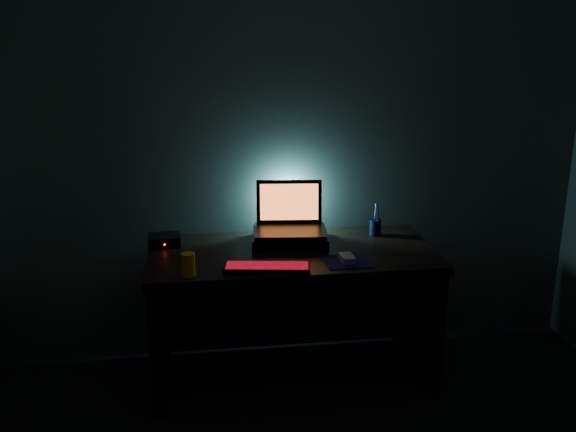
# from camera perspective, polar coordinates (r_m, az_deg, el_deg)

# --- Properties ---
(room) EXTENTS (3.50, 4.00, 2.50)m
(room) POSITION_cam_1_polar(r_m,az_deg,el_deg) (1.71, 8.31, -5.70)
(room) COLOR black
(room) RESTS_ON ground
(desk) EXTENTS (1.50, 0.70, 0.75)m
(desk) POSITION_cam_1_polar(r_m,az_deg,el_deg) (3.51, 0.27, -6.76)
(desk) COLOR black
(desk) RESTS_ON ground
(riser) EXTENTS (0.43, 0.34, 0.06)m
(riser) POSITION_cam_1_polar(r_m,az_deg,el_deg) (3.47, 0.17, -1.97)
(riser) COLOR black
(riser) RESTS_ON desk
(laptop) EXTENTS (0.41, 0.32, 0.26)m
(laptop) POSITION_cam_1_polar(r_m,az_deg,el_deg) (3.49, 0.14, -0.29)
(laptop) COLOR black
(laptop) RESTS_ON riser
(keyboard) EXTENTS (0.43, 0.19, 0.03)m
(keyboard) POSITION_cam_1_polar(r_m,az_deg,el_deg) (3.11, -1.87, -4.59)
(keyboard) COLOR black
(keyboard) RESTS_ON desk
(mousepad) EXTENTS (0.23, 0.21, 0.00)m
(mousepad) POSITION_cam_1_polar(r_m,az_deg,el_deg) (3.22, 5.26, -4.05)
(mousepad) COLOR #0B0E4F
(mousepad) RESTS_ON desk
(mouse) EXTENTS (0.06, 0.11, 0.03)m
(mouse) POSITION_cam_1_polar(r_m,az_deg,el_deg) (3.22, 5.27, -3.76)
(mouse) COLOR gray
(mouse) RESTS_ON mousepad
(pen_cup) EXTENTS (0.07, 0.07, 0.09)m
(pen_cup) POSITION_cam_1_polar(r_m,az_deg,el_deg) (3.62, 7.76, -1.01)
(pen_cup) COLOR black
(pen_cup) RESTS_ON desk
(juice_glass) EXTENTS (0.07, 0.07, 0.11)m
(juice_glass) POSITION_cam_1_polar(r_m,az_deg,el_deg) (3.06, -8.84, -4.28)
(juice_glass) COLOR #FFB00D
(juice_glass) RESTS_ON desk
(router) EXTENTS (0.18, 0.15, 0.06)m
(router) POSITION_cam_1_polar(r_m,az_deg,el_deg) (3.50, -10.95, -2.14)
(router) COLOR black
(router) RESTS_ON desk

